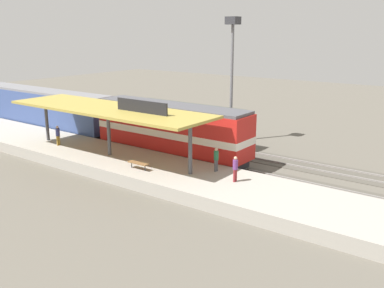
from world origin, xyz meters
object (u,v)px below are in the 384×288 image
Objects in this scene: locomotive at (171,130)px; light_mast at (232,54)px; person_waiting at (216,158)px; person_boarding at (235,168)px; freight_car at (185,123)px; passenger_carriage_single at (41,109)px; person_walking at (58,134)px; platform_bench at (138,163)px.

light_mast reaches higher than locomotive.
person_waiting is at bearing -115.09° from locomotive.
freight_car is at bearing 51.18° from person_boarding.
freight_car is 7.02× the size of person_waiting.
light_mast is 15.63m from person_boarding.
passenger_carriage_single reaches higher than person_walking.
person_waiting and person_walking have the same top height.
light_mast is (3.20, -3.14, 6.43)m from freight_car.
person_boarding is at bearing -147.15° from light_mast.
locomotive is 8.44× the size of person_walking.
platform_bench is 5.56m from person_waiting.
platform_bench is at bearing -176.61° from light_mast.
person_waiting and person_boarding have the same top height.
platform_bench is 11.33m from freight_car.
person_waiting is (-10.87, -5.51, -6.54)m from light_mast.
locomotive is at bearing 17.20° from platform_bench.
locomotive reaches higher than person_walking.
platform_bench is at bearing 105.23° from person_boarding.
person_boarding is at bearing -74.77° from platform_bench.
person_waiting is at bearing -153.11° from light_mast.
passenger_carriage_single is (6.00, 19.86, 0.97)m from platform_bench.
person_walking is at bearing 98.13° from person_waiting.
person_walking reaches higher than platform_bench.
person_waiting is (-7.67, -8.66, -0.12)m from freight_car.
locomotive is at bearing 64.91° from person_waiting.
person_waiting is (-3.07, -24.55, -0.46)m from passenger_carriage_single.
person_boarding is (1.87, -6.89, 0.51)m from platform_bench.
person_walking is at bearing 144.31° from light_mast.
freight_car is at bearing -73.86° from passenger_carriage_single.
freight_car is 7.84m from light_mast.
person_boarding is (-1.06, -2.19, 0.00)m from person_waiting.
light_mast reaches higher than person_walking.
light_mast reaches higher than person_boarding.
freight_car is 11.58m from person_walking.
freight_car is at bearing 24.57° from locomotive.
light_mast reaches higher than person_waiting.
light_mast is 6.84× the size of person_waiting.
freight_car reaches higher than platform_bench.
person_walking is at bearing -118.13° from passenger_carriage_single.
platform_bench is at bearing -162.80° from locomotive.
person_walking is (0.81, 10.15, 0.51)m from platform_bench.
person_waiting is 14.99m from person_walking.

